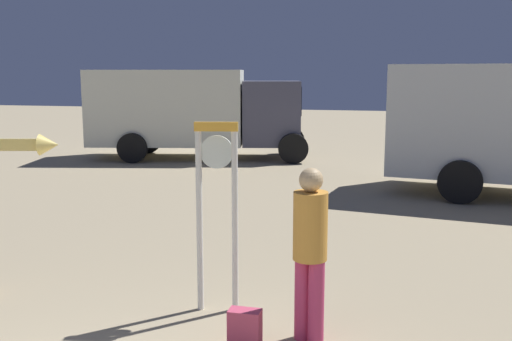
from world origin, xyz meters
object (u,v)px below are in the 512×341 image
Objects in this scene: arrow_sign at (7,177)px; person_near_clock at (310,246)px; standing_clock at (217,197)px; box_truck_near at (192,109)px; backpack at (245,329)px.

arrow_sign is 3.72m from person_near_clock.
arrow_sign reaches higher than standing_clock.
box_truck_near reaches higher than standing_clock.
arrow_sign is at bearing 167.94° from backpack.
backpack is at bearing -12.06° from arrow_sign.
standing_clock is at bearing -68.58° from box_truck_near.
arrow_sign is 11.77m from box_truck_near.
arrow_sign is at bearing 174.04° from person_near_clock.
arrow_sign reaches higher than person_near_clock.
arrow_sign is 3.40m from backpack.
person_near_clock reaches higher than backpack.
backpack is 0.05× the size of box_truck_near.
box_truck_near is (-5.62, 11.99, 0.55)m from person_near_clock.
person_near_clock is at bearing -25.98° from standing_clock.
person_near_clock is (3.67, -0.38, -0.46)m from arrow_sign.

